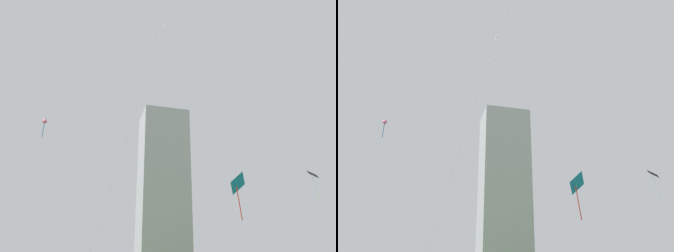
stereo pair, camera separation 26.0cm
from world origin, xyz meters
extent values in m
cylinder|color=silver|center=(9.56, 16.27, 6.06)|extent=(2.39, 2.42, 12.13)
pyramid|color=blue|center=(10.75, 15.09, 12.15)|extent=(1.40, 1.69, 1.44)
cylinder|color=red|center=(10.75, 15.07, 10.09)|extent=(0.44, 0.11, 3.45)
cylinder|color=silver|center=(23.24, 25.93, 8.72)|extent=(8.71, 3.53, 17.45)
pyramid|color=black|center=(27.60, 24.15, 17.48)|extent=(1.55, 1.68, 1.35)
cylinder|color=white|center=(27.59, 24.18, 15.19)|extent=(0.78, 0.17, 3.87)
cylinder|color=silver|center=(-9.91, 32.41, 13.56)|extent=(2.73, 9.81, 27.13)
ellipsoid|color=#E5598C|center=(-11.27, 37.31, 27.13)|extent=(1.14, 2.39, 1.65)
cylinder|color=blue|center=(-11.27, 37.31, 25.60)|extent=(0.15, 0.45, 2.45)
cylinder|color=silver|center=(-2.66, 0.37, 11.60)|extent=(5.35, 4.05, 23.20)
cube|color=#A8A8AD|center=(34.82, 135.81, 42.00)|extent=(22.18, 19.16, 83.99)
camera|label=1|loc=(-5.76, -16.98, 1.63)|focal=37.54mm
camera|label=2|loc=(-5.51, -17.05, 1.63)|focal=37.54mm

